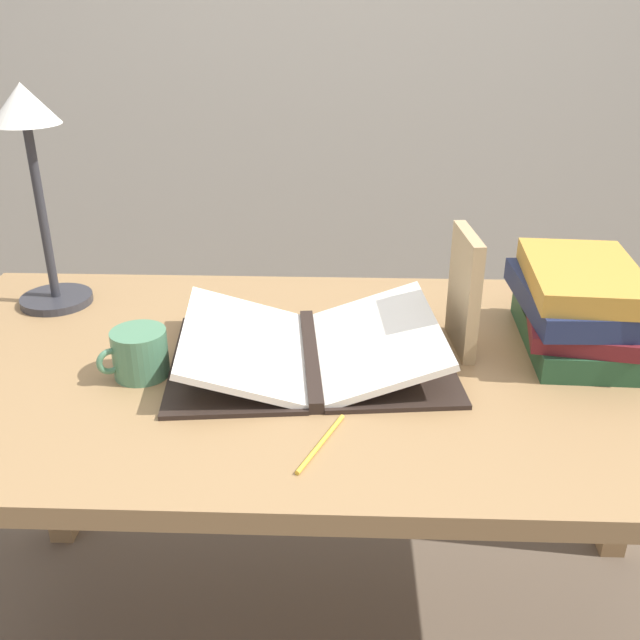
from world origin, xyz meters
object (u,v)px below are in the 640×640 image
object	(u,v)px
open_book	(311,349)
book_standing_upright	(464,292)
book_stack_tall	(578,306)
coffee_mug	(139,353)
reading_lamp	(32,154)
pencil	(321,443)

from	to	relation	value
open_book	book_standing_upright	world-z (taller)	book_standing_upright
book_stack_tall	coffee_mug	xyz separation A→B (m)	(-0.76, -0.14, -0.04)
book_standing_upright	reading_lamp	bearing A→B (deg)	163.37
book_standing_upright	pencil	distance (m)	0.41
reading_lamp	coffee_mug	world-z (taller)	reading_lamp
open_book	reading_lamp	xyz separation A→B (m)	(-0.54, 0.23, 0.29)
book_standing_upright	pencil	size ratio (longest dim) A/B	1.50
open_book	book_stack_tall	world-z (taller)	book_stack_tall
coffee_mug	pencil	xyz separation A→B (m)	(0.31, -0.19, -0.04)
coffee_mug	book_stack_tall	bearing A→B (deg)	10.24
open_book	coffee_mug	world-z (taller)	coffee_mug
reading_lamp	pencil	bearing A→B (deg)	-40.60
book_stack_tall	book_standing_upright	world-z (taller)	book_standing_upright
open_book	pencil	distance (m)	0.25
open_book	reading_lamp	size ratio (longest dim) A/B	1.18
reading_lamp	pencil	size ratio (longest dim) A/B	3.04
book_stack_tall	reading_lamp	xyz separation A→B (m)	(-1.01, 0.15, 0.23)
reading_lamp	book_stack_tall	bearing A→B (deg)	-8.70
pencil	book_standing_upright	bearing A→B (deg)	52.89
open_book	book_standing_upright	bearing A→B (deg)	8.10
book_stack_tall	reading_lamp	world-z (taller)	reading_lamp
book_stack_tall	reading_lamp	size ratio (longest dim) A/B	0.71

